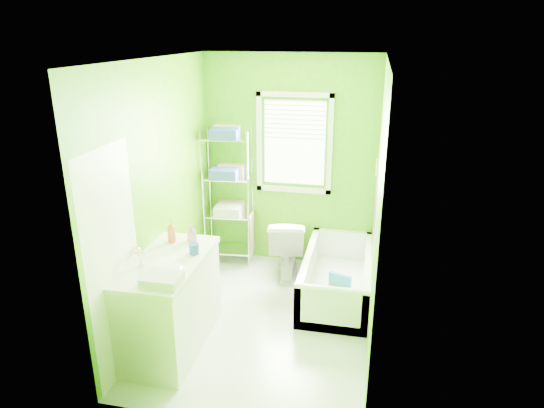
% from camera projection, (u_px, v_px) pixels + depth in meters
% --- Properties ---
extents(ground, '(2.90, 2.90, 0.00)m').
position_uv_depth(ground, '(265.00, 319.00, 5.03)').
color(ground, silver).
rests_on(ground, ground).
extents(room_envelope, '(2.14, 2.94, 2.62)m').
position_uv_depth(room_envelope, '(264.00, 176.00, 4.51)').
color(room_envelope, '#499807').
rests_on(room_envelope, ground).
extents(window, '(0.92, 0.05, 1.22)m').
position_uv_depth(window, '(294.00, 138.00, 5.79)').
color(window, white).
rests_on(window, ground).
extents(door, '(0.09, 0.80, 2.00)m').
position_uv_depth(door, '(114.00, 267.00, 3.98)').
color(door, white).
rests_on(door, ground).
extents(right_wall_decor, '(0.04, 1.48, 1.17)m').
position_uv_depth(right_wall_decor, '(375.00, 208.00, 4.37)').
color(right_wall_decor, '#48081F').
rests_on(right_wall_decor, ground).
extents(bathtub, '(0.73, 1.57, 0.51)m').
position_uv_depth(bathtub, '(337.00, 283.00, 5.43)').
color(bathtub, white).
rests_on(bathtub, ground).
extents(toilet, '(0.53, 0.80, 0.76)m').
position_uv_depth(toilet, '(287.00, 246.00, 5.84)').
color(toilet, white).
rests_on(toilet, ground).
extents(vanity, '(0.61, 1.19, 1.12)m').
position_uv_depth(vanity, '(170.00, 301.00, 4.46)').
color(vanity, white).
rests_on(vanity, ground).
extents(wire_shelf_unit, '(0.62, 0.49, 1.75)m').
position_uv_depth(wire_shelf_unit, '(230.00, 181.00, 5.98)').
color(wire_shelf_unit, silver).
rests_on(wire_shelf_unit, ground).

